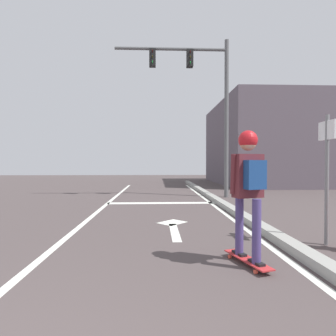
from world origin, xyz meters
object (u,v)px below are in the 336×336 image
Objects in this scene: skateboard at (247,260)px; traffic_signal_mast at (199,87)px; skater at (249,178)px; street_sign_post at (327,160)px.

skateboard is 0.14× the size of traffic_signal_mast.
traffic_signal_mast is at bearing 86.25° from skateboard.
skater is 0.28× the size of traffic_signal_mast.
traffic_signal_mast is 2.87× the size of street_sign_post.
traffic_signal_mast reaches higher than skateboard.
skater is (0.00, -0.02, 1.06)m from skateboard.
skateboard is 1.06m from skater.
skateboard is 2.19m from street_sign_post.
street_sign_post is (1.55, 0.84, 0.25)m from skater.
traffic_signal_mast is at bearing 86.30° from skater.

